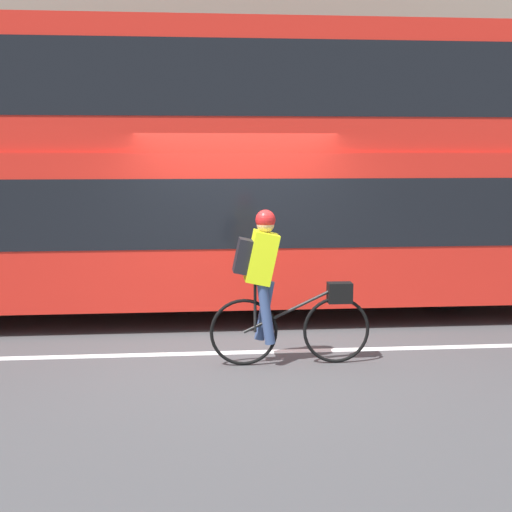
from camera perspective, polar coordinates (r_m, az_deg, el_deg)
The scene contains 6 objects.
ground_plane at distance 8.10m, azimuth -1.00°, elevation -7.98°, with size 80.00×80.00×0.00m, color #424244.
road_center_line at distance 8.21m, azimuth -1.06°, elevation -7.71°, with size 50.00×0.14×0.01m, color silver.
sidewalk_curb at distance 13.19m, azimuth -2.69°, elevation -1.25°, with size 60.00×2.29×0.16m.
building_facade at distance 14.46m, azimuth -3.06°, elevation 16.64°, with size 60.00×0.30×8.73m.
bus at distance 9.98m, azimuth -3.58°, elevation 7.67°, with size 10.95×2.47×3.90m.
cyclist_on_bike at distance 7.57m, azimuth 1.46°, elevation -2.15°, with size 1.73×0.32×1.68m.
Camera 1 is at (-0.57, -7.75, 2.28)m, focal length 50.00 mm.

